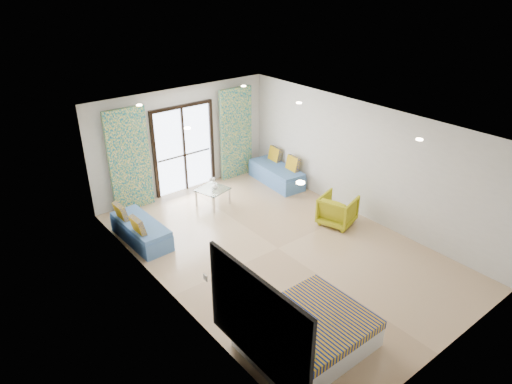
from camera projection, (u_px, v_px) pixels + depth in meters
floor at (278, 248)px, 9.61m from camera, size 5.00×7.50×0.01m
ceiling at (281, 125)px, 8.41m from camera, size 5.00×7.50×0.01m
wall_back at (183, 140)px, 11.64m from camera, size 5.00×0.01×2.70m
wall_front at (455, 283)px, 6.38m from camera, size 5.00×0.01×2.70m
wall_left at (167, 232)px, 7.62m from camera, size 0.01×7.50×2.70m
wall_right at (362, 161)px, 10.41m from camera, size 0.01×7.50×2.70m
balcony_door at (184, 144)px, 11.66m from camera, size 1.76×0.08×2.28m
balcony_rail at (184, 155)px, 11.81m from camera, size 1.52×0.03×0.04m
curtain_left at (129, 160)px, 10.70m from camera, size 1.00×0.10×2.50m
curtain_right at (236, 133)px, 12.43m from camera, size 1.00×0.10×2.50m
downlight_a at (300, 183)px, 6.24m from camera, size 0.12×0.12×0.02m
downlight_b at (419, 139)px, 7.80m from camera, size 0.12×0.12×0.02m
downlight_c at (187, 128)px, 8.35m from camera, size 0.12×0.12×0.02m
downlight_d at (299, 103)px, 9.91m from camera, size 0.12×0.12×0.02m
downlight_e at (139, 105)px, 9.75m from camera, size 0.12×0.12×0.02m
downlight_f at (244, 86)px, 11.31m from camera, size 0.12×0.12×0.02m
headboard at (257, 322)px, 6.11m from camera, size 0.06×2.10×1.50m
switch_plate at (205, 277)px, 6.98m from camera, size 0.02×0.10×0.10m
bed at (307, 333)px, 7.01m from camera, size 1.85×1.51×0.64m
daybed_left at (140, 230)px, 9.77m from camera, size 0.70×1.67×0.81m
daybed_right at (277, 174)px, 12.42m from camera, size 0.81×1.79×0.86m
coffee_table at (213, 191)px, 11.19m from camera, size 0.81×0.81×0.77m
vase at (215, 186)px, 11.11m from camera, size 0.21×0.21×0.16m
armchair at (338, 209)px, 10.38m from camera, size 0.88×0.91×0.76m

